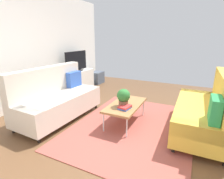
{
  "coord_description": "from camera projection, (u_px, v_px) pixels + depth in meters",
  "views": [
    {
      "loc": [
        -3.0,
        -1.06,
        1.7
      ],
      "look_at": [
        0.17,
        0.49,
        0.65
      ],
      "focal_mm": 28.26,
      "sensor_mm": 36.0,
      "label": 1
    }
  ],
  "objects": [
    {
      "name": "tv_console",
      "position": [
        77.0,
        81.0,
        5.8
      ],
      "size": [
        1.4,
        0.44,
        0.64
      ],
      "primitive_type": "cube",
      "color": "silver",
      "rests_on": "ground_plane"
    },
    {
      "name": "area_rug",
      "position": [
        133.0,
        126.0,
        3.5
      ],
      "size": [
        2.9,
        2.2,
        0.01
      ],
      "primitive_type": "cube",
      "color": "#9E4C42",
      "rests_on": "ground_plane"
    },
    {
      "name": "storage_trunk",
      "position": [
        97.0,
        78.0,
        6.74
      ],
      "size": [
        0.52,
        0.4,
        0.44
      ],
      "primitive_type": "cube",
      "color": "#4C5666",
      "rests_on": "ground_plane"
    },
    {
      "name": "tv",
      "position": [
        76.0,
        62.0,
        5.62
      ],
      "size": [
        1.0,
        0.2,
        0.64
      ],
      "color": "black",
      "rests_on": "tv_console"
    },
    {
      "name": "wall_far",
      "position": [
        24.0,
        48.0,
        4.28
      ],
      "size": [
        6.4,
        0.12,
        2.9
      ],
      "primitive_type": "cube",
      "color": "white",
      "rests_on": "ground_plane"
    },
    {
      "name": "couch_beige",
      "position": [
        57.0,
        98.0,
        3.77
      ],
      "size": [
        1.93,
        0.91,
        1.1
      ],
      "rotation": [
        0.0,
        0.0,
        3.1
      ],
      "color": "beige",
      "rests_on": "ground_plane"
    },
    {
      "name": "table_book_1",
      "position": [
        125.0,
        106.0,
        3.27
      ],
      "size": [
        0.27,
        0.22,
        0.03
      ],
      "primitive_type": "cube",
      "rotation": [
        0.0,
        0.0,
        -0.18
      ],
      "color": "red",
      "rests_on": "table_book_0"
    },
    {
      "name": "potted_plant",
      "position": [
        123.0,
        97.0,
        3.35
      ],
      "size": [
        0.25,
        0.25,
        0.35
      ],
      "color": "brown",
      "rests_on": "coffee_table"
    },
    {
      "name": "table_book_0",
      "position": [
        125.0,
        108.0,
        3.28
      ],
      "size": [
        0.26,
        0.21,
        0.03
      ],
      "primitive_type": "cube",
      "rotation": [
        0.0,
        0.0,
        -0.12
      ],
      "color": "#3359B2",
      "rests_on": "coffee_table"
    },
    {
      "name": "coffee_table",
      "position": [
        126.0,
        105.0,
        3.52
      ],
      "size": [
        1.1,
        0.56,
        0.42
      ],
      "color": "#9E7042",
      "rests_on": "ground_plane"
    },
    {
      "name": "couch_green",
      "position": [
        205.0,
        110.0,
        3.15
      ],
      "size": [
        1.91,
        0.86,
        1.1
      ],
      "rotation": [
        0.0,
        0.0,
        0.01
      ],
      "color": "gold",
      "rests_on": "ground_plane"
    },
    {
      "name": "bottle_0",
      "position": [
        68.0,
        71.0,
        5.3
      ],
      "size": [
        0.06,
        0.06,
        0.17
      ],
      "primitive_type": "cylinder",
      "color": "#262626",
      "rests_on": "tv_console"
    },
    {
      "name": "vase_0",
      "position": [
        63.0,
        72.0,
        5.21
      ],
      "size": [
        0.09,
        0.09,
        0.16
      ],
      "primitive_type": "cylinder",
      "color": "#33B29E",
      "rests_on": "tv_console"
    },
    {
      "name": "ground_plane",
      "position": [
        130.0,
        126.0,
        3.51
      ],
      "size": [
        7.68,
        7.68,
        0.0
      ],
      "primitive_type": "plane",
      "color": "brown"
    },
    {
      "name": "bottle_1",
      "position": [
        71.0,
        70.0,
        5.39
      ],
      "size": [
        0.06,
        0.06,
        0.2
      ],
      "primitive_type": "cylinder",
      "color": "#3F8C4C",
      "rests_on": "tv_console"
    }
  ]
}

